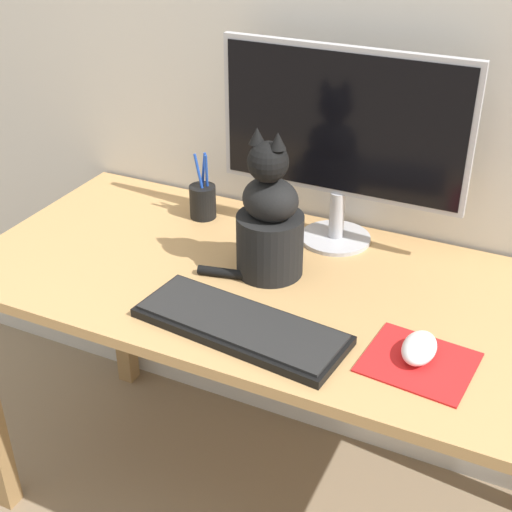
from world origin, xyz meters
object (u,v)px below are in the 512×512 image
object	(u,v)px
monitor	(342,134)
keyboard	(240,325)
computer_mouse_right	(419,348)
pen_cup	(203,201)
cat	(269,222)

from	to	relation	value
monitor	keyboard	bearing A→B (deg)	-95.68
monitor	computer_mouse_right	world-z (taller)	monitor
monitor	computer_mouse_right	xyz separation A→B (m)	(0.30, -0.37, -0.25)
keyboard	computer_mouse_right	size ratio (longest dim) A/B	4.31
monitor	keyboard	xyz separation A→B (m)	(-0.04, -0.43, -0.26)
keyboard	pen_cup	size ratio (longest dim) A/B	2.55
keyboard	computer_mouse_right	distance (m)	0.35
monitor	pen_cup	world-z (taller)	monitor
cat	pen_cup	bearing A→B (deg)	154.83
keyboard	pen_cup	distance (m)	0.50
keyboard	pen_cup	xyz separation A→B (m)	(-0.31, 0.40, 0.03)
keyboard	computer_mouse_right	xyz separation A→B (m)	(0.34, 0.06, 0.01)
monitor	cat	world-z (taller)	monitor
monitor	pen_cup	distance (m)	0.42
keyboard	pen_cup	world-z (taller)	pen_cup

